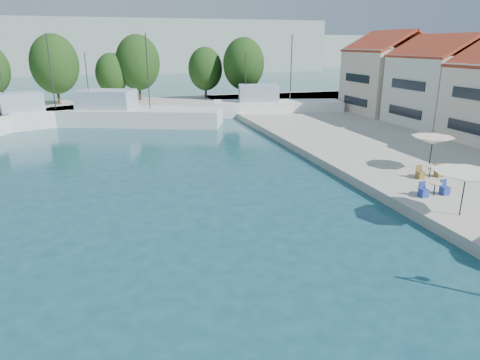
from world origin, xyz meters
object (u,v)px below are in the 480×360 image
object	(u,v)px
trawler_03	(129,115)
umbrella_cream	(433,140)
umbrella_white	(466,177)
trawler_04	(274,107)
trawler_02	(40,117)

from	to	relation	value
trawler_03	umbrella_cream	world-z (taller)	trawler_03
umbrella_white	trawler_03	bearing A→B (deg)	113.21
trawler_04	umbrella_cream	distance (m)	28.08
trawler_03	trawler_04	bearing A→B (deg)	25.53
trawler_02	umbrella_white	distance (m)	42.53
umbrella_cream	umbrella_white	bearing A→B (deg)	-119.39
trawler_02	trawler_03	distance (m)	9.52
trawler_03	umbrella_cream	bearing A→B (deg)	-34.40
trawler_03	trawler_04	xyz separation A→B (m)	(17.93, 1.56, 0.00)
trawler_03	trawler_04	distance (m)	18.00
umbrella_white	umbrella_cream	size ratio (longest dim) A/B	1.15
trawler_03	trawler_02	bearing A→B (deg)	-168.03
trawler_02	umbrella_cream	distance (m)	39.53
trawler_04	umbrella_cream	xyz separation A→B (m)	(0.63, -28.03, 1.52)
umbrella_white	umbrella_cream	distance (m)	8.35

